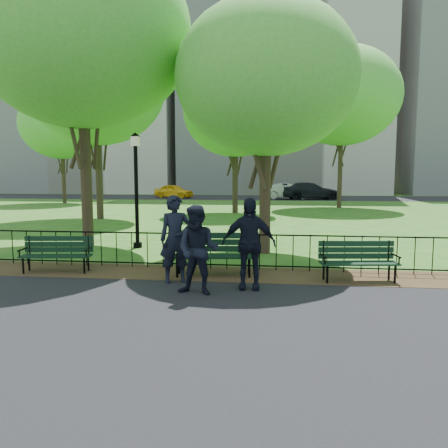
# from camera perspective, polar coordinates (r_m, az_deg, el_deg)

# --- Properties ---
(ground) EXTENTS (120.00, 120.00, 0.00)m
(ground) POSITION_cam_1_polar(r_m,az_deg,el_deg) (8.87, -2.40, -8.75)
(ground) COLOR #245917
(asphalt_path) EXTENTS (60.00, 9.20, 0.01)m
(asphalt_path) POSITION_cam_1_polar(r_m,az_deg,el_deg) (5.72, -8.10, -17.57)
(asphalt_path) COLOR black
(asphalt_path) RESTS_ON ground
(dirt_strip) EXTENTS (60.00, 1.60, 0.01)m
(dirt_strip) POSITION_cam_1_polar(r_m,az_deg,el_deg) (10.30, -1.06, -6.49)
(dirt_strip) COLOR #372316
(dirt_strip) RESTS_ON ground
(far_street) EXTENTS (70.00, 9.00, 0.01)m
(far_street) POSITION_cam_1_polar(r_m,az_deg,el_deg) (43.53, 4.99, 3.45)
(far_street) COLOR black
(far_street) RESTS_ON ground
(iron_fence) EXTENTS (24.06, 0.06, 1.00)m
(iron_fence) POSITION_cam_1_polar(r_m,az_deg,el_deg) (10.69, -0.70, -3.36)
(iron_fence) COLOR black
(iron_fence) RESTS_ON ground
(apartment_west) EXTENTS (22.00, 15.00, 26.00)m
(apartment_west) POSITION_cam_1_polar(r_m,az_deg,el_deg) (62.01, -16.11, 16.20)
(apartment_west) COLOR beige
(apartment_west) RESTS_ON ground
(apartment_mid) EXTENTS (24.00, 15.00, 30.00)m
(apartment_mid) POSITION_cam_1_polar(r_m,az_deg,el_deg) (57.85, 7.68, 19.13)
(apartment_mid) COLOR #BBB6AA
(apartment_mid) RESTS_ON ground
(park_bench_main) EXTENTS (1.93, 0.77, 1.07)m
(park_bench_main) POSITION_cam_1_polar(r_m,az_deg,el_deg) (10.00, -2.84, -3.17)
(park_bench_main) COLOR black
(park_bench_main) RESTS_ON ground
(park_bench_left_a) EXTENTS (1.69, 0.72, 0.93)m
(park_bench_left_a) POSITION_cam_1_polar(r_m,az_deg,el_deg) (11.16, -20.96, -3.21)
(park_bench_left_a) COLOR black
(park_bench_left_a) RESTS_ON ground
(park_bench_right_a) EXTENTS (1.72, 0.73, 0.95)m
(park_bench_right_a) POSITION_cam_1_polar(r_m,az_deg,el_deg) (9.99, 17.08, -4.10)
(park_bench_right_a) COLOR black
(park_bench_right_a) RESTS_ON ground
(lamppost) EXTENTS (0.33, 0.33, 3.62)m
(lamppost) POSITION_cam_1_polar(r_m,az_deg,el_deg) (14.05, -11.39, 4.93)
(lamppost) COLOR black
(lamppost) RESTS_ON ground
(tree_near_w) EXTENTS (6.89, 6.89, 9.61)m
(tree_near_w) POSITION_cam_1_polar(r_m,az_deg,el_deg) (15.36, -18.18, 22.61)
(tree_near_w) COLOR #2D2116
(tree_near_w) RESTS_ON ground
(tree_near_e) EXTENTS (5.22, 5.22, 7.28)m
(tree_near_e) POSITION_cam_1_polar(r_m,az_deg,el_deg) (13.15, 5.55, 18.42)
(tree_near_e) COLOR #2D2116
(tree_near_e) RESTS_ON ground
(tree_mid_w) EXTENTS (6.97, 6.97, 9.71)m
(tree_mid_w) POSITION_cam_1_polar(r_m,az_deg,el_deg) (24.00, -16.35, 16.86)
(tree_mid_w) COLOR #2D2116
(tree_mid_w) RESTS_ON ground
(tree_far_c) EXTENTS (6.14, 6.14, 8.56)m
(tree_far_c) POSITION_cam_1_polar(r_m,az_deg,el_deg) (26.40, 1.50, 14.39)
(tree_far_c) COLOR #2D2116
(tree_far_c) RESTS_ON ground
(tree_far_e) EXTENTS (7.86, 7.86, 10.95)m
(tree_far_e) POSITION_cam_1_polar(r_m,az_deg,el_deg) (32.01, 15.19, 15.80)
(tree_far_e) COLOR #2D2116
(tree_far_e) RESTS_ON ground
(tree_far_w) EXTENTS (6.48, 6.48, 9.03)m
(tree_far_w) POSITION_cam_1_polar(r_m,az_deg,el_deg) (37.74, -20.47, 12.12)
(tree_far_w) COLOR #2D2116
(tree_far_w) RESTS_ON ground
(person_left) EXTENTS (0.80, 0.67, 1.88)m
(person_left) POSITION_cam_1_polar(r_m,az_deg,el_deg) (9.41, -6.35, -1.96)
(person_left) COLOR black
(person_left) RESTS_ON asphalt_path
(person_mid) EXTENTS (0.90, 0.57, 1.74)m
(person_mid) POSITION_cam_1_polar(r_m,az_deg,el_deg) (8.43, -3.41, -3.42)
(person_mid) COLOR black
(person_mid) RESTS_ON asphalt_path
(person_right) EXTENTS (1.09, 0.46, 1.86)m
(person_right) POSITION_cam_1_polar(r_m,az_deg,el_deg) (8.83, 3.25, -2.56)
(person_right) COLOR black
(person_right) RESTS_ON asphalt_path
(taxi) EXTENTS (4.19, 2.68, 1.33)m
(taxi) POSITION_cam_1_polar(r_m,az_deg,el_deg) (43.15, -6.57, 4.30)
(taxi) COLOR yellow
(taxi) RESTS_ON far_street
(sedan_silver) EXTENTS (4.67, 2.05, 1.49)m
(sedan_silver) POSITION_cam_1_polar(r_m,az_deg,el_deg) (41.06, 8.31, 4.27)
(sedan_silver) COLOR #97999E
(sedan_silver) RESTS_ON far_street
(sedan_dark) EXTENTS (5.64, 3.06, 1.55)m
(sedan_dark) POSITION_cam_1_polar(r_m,az_deg,el_deg) (41.16, 11.18, 4.26)
(sedan_dark) COLOR black
(sedan_dark) RESTS_ON far_street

